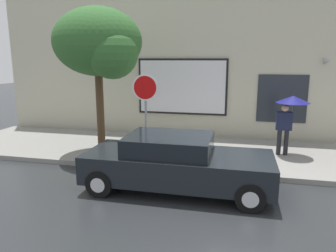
{
  "coord_description": "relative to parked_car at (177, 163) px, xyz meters",
  "views": [
    {
      "loc": [
        0.09,
        -7.27,
        3.17
      ],
      "look_at": [
        -2.01,
        1.8,
        1.2
      ],
      "focal_mm": 34.0,
      "sensor_mm": 36.0,
      "label": 1
    }
  ],
  "objects": [
    {
      "name": "parked_car",
      "position": [
        0.0,
        0.0,
        0.0
      ],
      "size": [
        4.51,
        1.9,
        1.36
      ],
      "color": "black",
      "rests_on": "ground"
    },
    {
      "name": "pedestrian_with_umbrella",
      "position": [
        2.97,
        3.13,
        1.0
      ],
      "size": [
        1.03,
        1.03,
        1.91
      ],
      "color": "black",
      "rests_on": "sidewalk"
    },
    {
      "name": "ground_plane",
      "position": [
        1.38,
        0.01,
        -0.68
      ],
      "size": [
        60.0,
        60.0,
        0.0
      ],
      "primitive_type": "plane",
      "color": "#282B2D"
    },
    {
      "name": "street_tree",
      "position": [
        -2.83,
        2.07,
        2.92
      ],
      "size": [
        2.82,
        2.39,
        4.6
      ],
      "color": "#4C3823",
      "rests_on": "sidewalk"
    },
    {
      "name": "building_facade",
      "position": [
        1.35,
        5.5,
        2.8
      ],
      "size": [
        20.0,
        0.67,
        7.0
      ],
      "color": "beige",
      "rests_on": "ground"
    },
    {
      "name": "sidewalk",
      "position": [
        1.38,
        3.01,
        -0.61
      ],
      "size": [
        20.0,
        4.0,
        0.15
      ],
      "primitive_type": "cube",
      "color": "gray",
      "rests_on": "ground"
    },
    {
      "name": "stop_sign",
      "position": [
        -1.21,
        1.42,
        1.31
      ],
      "size": [
        0.76,
        0.1,
        2.6
      ],
      "color": "gray",
      "rests_on": "sidewalk"
    }
  ]
}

